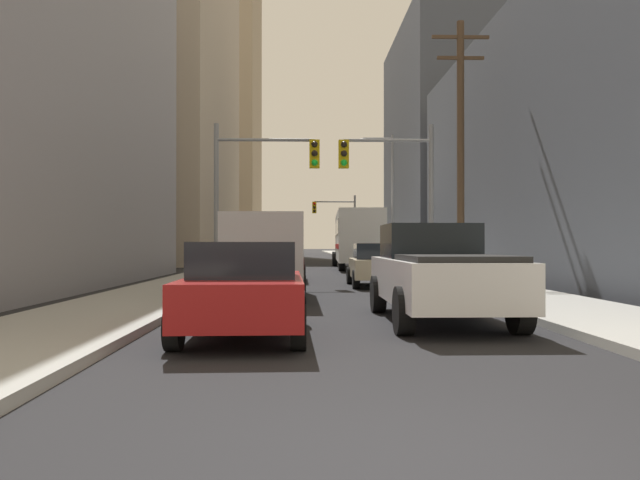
{
  "coord_description": "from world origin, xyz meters",
  "views": [
    {
      "loc": [
        -0.85,
        -4.05,
        1.48
      ],
      "look_at": [
        0.0,
        25.1,
        1.69
      ],
      "focal_mm": 35.45,
      "sensor_mm": 36.0,
      "label": 1
    }
  ],
  "objects_px": {
    "city_bus": "(357,237)",
    "sedan_maroon": "(281,262)",
    "cargo_van_silver": "(266,252)",
    "sedan_green": "(292,252)",
    "sedan_beige": "(377,265)",
    "traffic_signal_near_left": "(261,176)",
    "traffic_signal_near_right": "(391,177)",
    "sedan_navy": "(290,253)",
    "traffic_signal_far_right": "(336,216)",
    "sedan_red": "(245,289)",
    "pickup_truck_white": "(438,273)"
  },
  "relations": [
    {
      "from": "traffic_signal_near_left",
      "to": "traffic_signal_near_right",
      "type": "distance_m",
      "value": 4.87
    },
    {
      "from": "city_bus",
      "to": "sedan_maroon",
      "type": "height_order",
      "value": "city_bus"
    },
    {
      "from": "sedan_red",
      "to": "sedan_beige",
      "type": "bearing_deg",
      "value": 73.55
    },
    {
      "from": "traffic_signal_near_right",
      "to": "traffic_signal_far_right",
      "type": "relative_size",
      "value": 1.0
    },
    {
      "from": "pickup_truck_white",
      "to": "traffic_signal_near_right",
      "type": "distance_m",
      "value": 11.92
    },
    {
      "from": "cargo_van_silver",
      "to": "sedan_navy",
      "type": "relative_size",
      "value": 1.23
    },
    {
      "from": "sedan_navy",
      "to": "traffic_signal_near_left",
      "type": "relative_size",
      "value": 0.71
    },
    {
      "from": "cargo_van_silver",
      "to": "sedan_beige",
      "type": "relative_size",
      "value": 1.23
    },
    {
      "from": "traffic_signal_near_right",
      "to": "sedan_beige",
      "type": "bearing_deg",
      "value": -117.13
    },
    {
      "from": "sedan_beige",
      "to": "sedan_green",
      "type": "bearing_deg",
      "value": 95.54
    },
    {
      "from": "traffic_signal_near_left",
      "to": "traffic_signal_near_right",
      "type": "xyz_separation_m",
      "value": [
        4.87,
        -0.0,
        -0.02
      ]
    },
    {
      "from": "sedan_green",
      "to": "sedan_maroon",
      "type": "bearing_deg",
      "value": -89.84
    },
    {
      "from": "traffic_signal_near_left",
      "to": "sedan_red",
      "type": "bearing_deg",
      "value": -87.48
    },
    {
      "from": "sedan_maroon",
      "to": "traffic_signal_near_right",
      "type": "relative_size",
      "value": 0.7
    },
    {
      "from": "city_bus",
      "to": "traffic_signal_near_right",
      "type": "xyz_separation_m",
      "value": [
        -0.03,
        -14.7,
        2.1
      ]
    },
    {
      "from": "sedan_green",
      "to": "traffic_signal_far_right",
      "type": "xyz_separation_m",
      "value": [
        4.09,
        -1.41,
        3.28
      ]
    },
    {
      "from": "city_bus",
      "to": "cargo_van_silver",
      "type": "bearing_deg",
      "value": -101.76
    },
    {
      "from": "traffic_signal_far_right",
      "to": "sedan_maroon",
      "type": "bearing_deg",
      "value": -97.06
    },
    {
      "from": "cargo_van_silver",
      "to": "sedan_red",
      "type": "relative_size",
      "value": 1.23
    },
    {
      "from": "city_bus",
      "to": "sedan_red",
      "type": "relative_size",
      "value": 2.73
    },
    {
      "from": "sedan_maroon",
      "to": "traffic_signal_near_right",
      "type": "height_order",
      "value": "traffic_signal_near_right"
    },
    {
      "from": "sedan_maroon",
      "to": "sedan_green",
      "type": "xyz_separation_m",
      "value": [
        -0.1,
        33.66,
        0.0
      ]
    },
    {
      "from": "sedan_maroon",
      "to": "sedan_beige",
      "type": "relative_size",
      "value": 0.99
    },
    {
      "from": "sedan_beige",
      "to": "sedan_green",
      "type": "distance_m",
      "value": 37.14
    },
    {
      "from": "sedan_red",
      "to": "traffic_signal_near_right",
      "type": "bearing_deg",
      "value": 72.4
    },
    {
      "from": "sedan_navy",
      "to": "sedan_green",
      "type": "distance_m",
      "value": 9.43
    },
    {
      "from": "sedan_navy",
      "to": "traffic_signal_near_right",
      "type": "height_order",
      "value": "traffic_signal_near_right"
    },
    {
      "from": "sedan_navy",
      "to": "traffic_signal_far_right",
      "type": "relative_size",
      "value": 0.71
    },
    {
      "from": "city_bus",
      "to": "sedan_beige",
      "type": "xyz_separation_m",
      "value": [
        -0.72,
        -16.06,
        -1.16
      ]
    },
    {
      "from": "pickup_truck_white",
      "to": "traffic_signal_far_right",
      "type": "bearing_deg",
      "value": 89.31
    },
    {
      "from": "sedan_beige",
      "to": "traffic_signal_near_right",
      "type": "relative_size",
      "value": 0.71
    },
    {
      "from": "sedan_red",
      "to": "sedan_maroon",
      "type": "relative_size",
      "value": 1.01
    },
    {
      "from": "sedan_beige",
      "to": "sedan_green",
      "type": "xyz_separation_m",
      "value": [
        -3.59,
        36.97,
        0.0
      ]
    },
    {
      "from": "sedan_navy",
      "to": "traffic_signal_far_right",
      "type": "xyz_separation_m",
      "value": [
        4.07,
        8.02,
        3.28
      ]
    },
    {
      "from": "pickup_truck_white",
      "to": "sedan_navy",
      "type": "relative_size",
      "value": 1.27
    },
    {
      "from": "cargo_van_silver",
      "to": "sedan_green",
      "type": "bearing_deg",
      "value": 89.92
    },
    {
      "from": "cargo_van_silver",
      "to": "traffic_signal_near_left",
      "type": "relative_size",
      "value": 0.87
    },
    {
      "from": "city_bus",
      "to": "traffic_signal_far_right",
      "type": "bearing_deg",
      "value": 90.64
    },
    {
      "from": "cargo_van_silver",
      "to": "traffic_signal_far_right",
      "type": "relative_size",
      "value": 0.87
    },
    {
      "from": "traffic_signal_near_right",
      "to": "sedan_green",
      "type": "bearing_deg",
      "value": 96.86
    },
    {
      "from": "sedan_green",
      "to": "sedan_navy",
      "type": "bearing_deg",
      "value": -89.85
    },
    {
      "from": "cargo_van_silver",
      "to": "traffic_signal_far_right",
      "type": "xyz_separation_m",
      "value": [
        4.15,
        40.46,
        2.77
      ]
    },
    {
      "from": "traffic_signal_near_right",
      "to": "traffic_signal_far_right",
      "type": "height_order",
      "value": "same"
    },
    {
      "from": "city_bus",
      "to": "sedan_beige",
      "type": "relative_size",
      "value": 2.73
    },
    {
      "from": "cargo_van_silver",
      "to": "sedan_navy",
      "type": "height_order",
      "value": "cargo_van_silver"
    },
    {
      "from": "sedan_navy",
      "to": "traffic_signal_near_left",
      "type": "distance_m",
      "value": 26.39
    },
    {
      "from": "sedan_red",
      "to": "traffic_signal_near_right",
      "type": "distance_m",
      "value": 14.51
    },
    {
      "from": "sedan_green",
      "to": "traffic_signal_near_right",
      "type": "bearing_deg",
      "value": -83.14
    },
    {
      "from": "traffic_signal_near_left",
      "to": "traffic_signal_near_right",
      "type": "height_order",
      "value": "same"
    },
    {
      "from": "cargo_van_silver",
      "to": "sedan_navy",
      "type": "bearing_deg",
      "value": 89.86
    }
  ]
}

